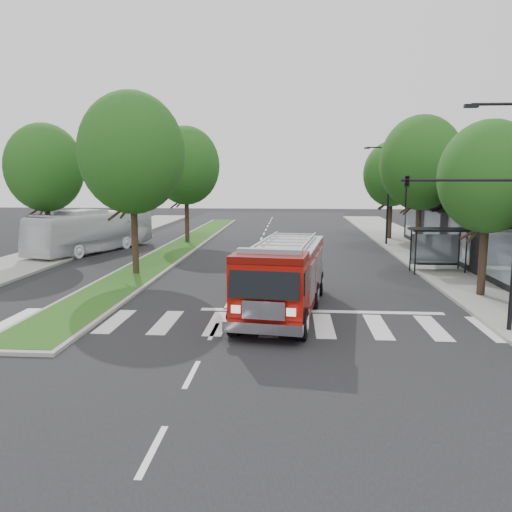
{
  "coord_description": "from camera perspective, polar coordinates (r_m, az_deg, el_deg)",
  "views": [
    {
      "loc": [
        2.76,
        -21.18,
        5.46
      ],
      "look_at": [
        1.08,
        2.21,
        1.8
      ],
      "focal_mm": 35.0,
      "sensor_mm": 36.0,
      "label": 1
    }
  ],
  "objects": [
    {
      "name": "sidewalk_left",
      "position": [
        36.04,
        -24.56,
        -0.53
      ],
      "size": [
        5.0,
        80.0,
        0.15
      ],
      "primitive_type": "cube",
      "color": "gray",
      "rests_on": "ground"
    },
    {
      "name": "tree_median_far",
      "position": [
        42.11,
        -8.02,
        10.18
      ],
      "size": [
        5.6,
        5.6,
        9.72
      ],
      "color": "black",
      "rests_on": "ground"
    },
    {
      "name": "bus_shelter",
      "position": [
        30.71,
        20.05,
        1.94
      ],
      "size": [
        3.2,
        1.6,
        2.61
      ],
      "color": "black",
      "rests_on": "ground"
    },
    {
      "name": "tree_right_mid",
      "position": [
        36.26,
        18.35,
        10.05
      ],
      "size": [
        5.6,
        5.6,
        9.72
      ],
      "color": "black",
      "rests_on": "ground"
    },
    {
      "name": "median",
      "position": [
        40.5,
        -8.42,
        1.14
      ],
      "size": [
        3.0,
        50.0,
        0.15
      ],
      "color": "gray",
      "rests_on": "ground"
    },
    {
      "name": "sidewalk_right",
      "position": [
        33.1,
        21.17,
        -1.1
      ],
      "size": [
        5.0,
        80.0,
        0.15
      ],
      "primitive_type": "cube",
      "color": "gray",
      "rests_on": "ground"
    },
    {
      "name": "tree_left_mid",
      "position": [
        37.18,
        -23.0,
        9.26
      ],
      "size": [
        5.2,
        5.2,
        9.16
      ],
      "color": "black",
      "rests_on": "ground"
    },
    {
      "name": "streetlight_right_near",
      "position": [
        18.98,
        25.41,
        5.62
      ],
      "size": [
        4.08,
        0.22,
        8.0
      ],
      "color": "black",
      "rests_on": "ground"
    },
    {
      "name": "tree_median_near",
      "position": [
        28.59,
        -14.01,
        11.33
      ],
      "size": [
        5.8,
        5.8,
        10.16
      ],
      "color": "black",
      "rests_on": "ground"
    },
    {
      "name": "streetlight_right_far",
      "position": [
        41.88,
        14.67,
        7.24
      ],
      "size": [
        2.11,
        0.2,
        8.0
      ],
      "color": "black",
      "rests_on": "ground"
    },
    {
      "name": "fire_engine",
      "position": [
        20.39,
        3.13,
        -2.42
      ],
      "size": [
        3.81,
        9.12,
        3.07
      ],
      "rotation": [
        0.0,
        0.0,
        -0.14
      ],
      "color": "#620905",
      "rests_on": "ground"
    },
    {
      "name": "tree_right_near",
      "position": [
        24.77,
        25.04,
        8.16
      ],
      "size": [
        4.4,
        4.4,
        8.05
      ],
      "color": "black",
      "rests_on": "ground"
    },
    {
      "name": "city_bus",
      "position": [
        39.13,
        -18.09,
        2.76
      ],
      "size": [
        6.16,
        11.71,
        3.19
      ],
      "primitive_type": "imported",
      "rotation": [
        0.0,
        0.0,
        -0.32
      ],
      "color": "silver",
      "rests_on": "ground"
    },
    {
      "name": "tree_right_far",
      "position": [
        46.02,
        15.26,
        9.03
      ],
      "size": [
        5.0,
        5.0,
        8.73
      ],
      "color": "black",
      "rests_on": "ground"
    },
    {
      "name": "ground",
      "position": [
        22.04,
        -3.23,
        -5.48
      ],
      "size": [
        140.0,
        140.0,
        0.0
      ],
      "primitive_type": "plane",
      "color": "black",
      "rests_on": "ground"
    }
  ]
}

